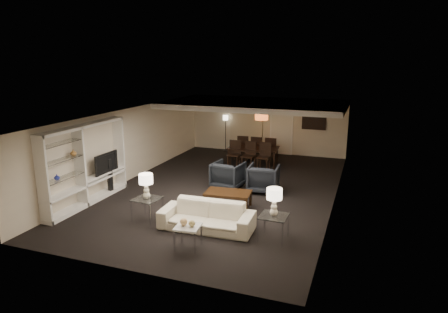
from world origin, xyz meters
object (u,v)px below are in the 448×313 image
armchair_left (228,175)px  table_lamp_right (274,202)px  dining_table (253,156)px  chair_nm (248,155)px  armchair_right (263,178)px  chair_nl (234,154)px  side_table_right (273,227)px  marble_table (188,237)px  sofa (207,216)px  television (104,163)px  chair_nr (264,157)px  chair_fr (272,150)px  side_table_left (147,209)px  floor_lamp (226,133)px  table_lamp_left (146,186)px  vase_blue (57,177)px  chair_fm (257,148)px  floor_speaker (110,177)px  pendant_light (262,117)px  chair_fl (244,147)px  vase_amber (73,153)px  coffee_table (228,200)px

armchair_left → table_lamp_right: 4.05m
dining_table → chair_nm: size_ratio=1.92×
armchair_right → chair_nl: chair_nl is taller
side_table_right → marble_table: (-1.70, -1.10, -0.03)m
sofa → armchair_left: size_ratio=2.45×
television → chair_nl: bearing=-31.2°
side_table_right → chair_nr: chair_nr is taller
television → chair_fr: size_ratio=1.02×
table_lamp_right → chair_fr: (-1.73, 7.05, -0.41)m
sofa → chair_nm: 5.79m
side_table_left → television: bearing=150.6°
sofa → armchair_left: 3.36m
armchair_right → floor_lamp: (-3.09, 5.00, 0.39)m
table_lamp_left → side_table_right: bearing=0.0°
side_table_right → table_lamp_left: 3.46m
vase_blue → chair_fm: size_ratio=0.15×
floor_speaker → pendant_light: bearing=70.1°
table_lamp_right → chair_fl: size_ratio=0.64×
chair_fm → dining_table: bearing=88.5°
table_lamp_right → side_table_left: bearing=180.0°
chair_nm → chair_nr: same height
side_table_right → table_lamp_left: size_ratio=0.97×
chair_fl → chair_nm: bearing=107.8°
vase_amber → armchair_left: bearing=44.1°
armchair_left → table_lamp_left: bearing=78.1°
television → side_table_left: bearing=-119.4°
marble_table → side_table_left: bearing=147.1°
table_lamp_right → dining_table: 6.84m
sofa → chair_nm: (-0.63, 5.75, 0.18)m
chair_nl → chair_fm: 1.43m
armchair_right → chair_nm: bearing=-67.7°
television → floor_lamp: 7.18m
floor_speaker → chair_fr: bearing=69.9°
chair_nl → marble_table: bearing=-82.4°
side_table_right → chair_nr: (-1.73, 5.75, 0.22)m
table_lamp_left → chair_nm: 5.86m
coffee_table → chair_fm: (-0.63, 5.45, 0.29)m
marble_table → chair_nl: bearing=100.2°
table_lamp_left → chair_nm: table_lamp_left is taller
table_lamp_left → floor_lamp: (-0.79, 8.30, -0.11)m
floor_speaker → chair_fl: 6.21m
dining_table → chair_fm: chair_fm is taller
chair_nm → table_lamp_left: bearing=-94.6°
pendant_light → armchair_left: bearing=-94.0°
table_lamp_right → chair_nm: table_lamp_right is taller
side_table_right → television: 5.84m
armchair_left → television: 3.97m
television → chair_fm: television is taller
armchair_left → floor_lamp: 5.36m
table_lamp_right → chair_nm: (-2.33, 5.75, -0.41)m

